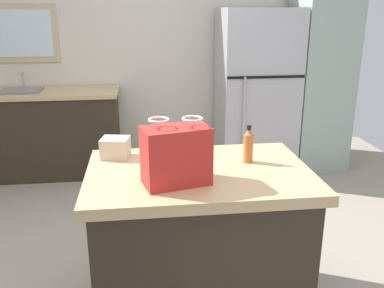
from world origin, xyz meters
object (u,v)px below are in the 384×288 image
tall_cabinet (320,67)px  shopping_bag (176,155)px  refrigerator (256,91)px  kitchen_island (199,241)px  bottle (248,146)px  small_box (115,148)px

tall_cabinet → shopping_bag: 3.03m
shopping_bag → refrigerator: bearing=66.2°
refrigerator → shopping_bag: (-1.08, -2.44, 0.17)m
kitchen_island → tall_cabinet: tall_cabinet is taller
kitchen_island → bottle: size_ratio=5.57×
kitchen_island → tall_cabinet: size_ratio=0.54×
small_box → refrigerator: bearing=55.3°
kitchen_island → bottle: bearing=16.7°
kitchen_island → shopping_bag: bearing=-129.4°
small_box → kitchen_island: bearing=-29.9°
tall_cabinet → bottle: 2.58m
tall_cabinet → bottle: bearing=-121.8°
bottle → shopping_bag: bearing=-149.4°
refrigerator → small_box: refrigerator is taller
tall_cabinet → small_box: tall_cabinet is taller
refrigerator → bottle: refrigerator is taller
shopping_bag → small_box: 0.54m
bottle → kitchen_island: bearing=-163.3°
refrigerator → shopping_bag: size_ratio=4.88×
kitchen_island → tall_cabinet: (1.65, 2.28, 0.66)m
refrigerator → small_box: (-1.40, -2.02, 0.08)m
shopping_bag → bottle: size_ratio=1.64×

